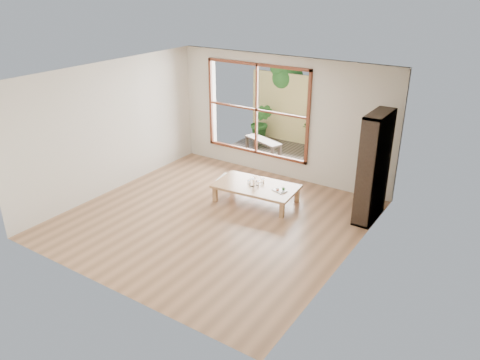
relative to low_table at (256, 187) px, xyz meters
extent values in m
plane|color=#A97A54|center=(-0.26, -1.02, -0.30)|extent=(5.00, 5.00, 0.00)
cube|color=#B07E55|center=(0.00, 0.00, 0.02)|extent=(1.65, 1.03, 0.05)
cube|color=#B07E55|center=(-0.68, -0.43, -0.16)|extent=(0.09, 0.09, 0.30)
cube|color=#B07E55|center=(-0.74, 0.30, -0.16)|extent=(0.09, 0.09, 0.30)
cube|color=#B07E55|center=(0.74, -0.30, -0.16)|extent=(0.09, 0.09, 0.30)
cube|color=#B07E55|center=(0.68, 0.43, -0.16)|extent=(0.09, 0.09, 0.30)
cube|color=white|center=(-0.97, 0.53, -0.27)|extent=(0.58, 0.58, 0.07)
cube|color=#32251B|center=(2.06, 0.57, 0.68)|extent=(0.32, 0.89, 1.98)
cylinder|color=silver|center=(-0.04, -0.07, 0.12)|extent=(0.08, 0.08, 0.15)
cylinder|color=silver|center=(0.02, 0.01, 0.08)|extent=(0.06, 0.06, 0.09)
cylinder|color=silver|center=(0.04, 0.17, 0.09)|extent=(0.07, 0.07, 0.09)
cylinder|color=silver|center=(-0.16, -0.01, 0.08)|extent=(0.06, 0.06, 0.07)
cube|color=white|center=(0.51, 0.02, 0.05)|extent=(0.29, 0.25, 0.02)
sphere|color=#306629|center=(0.57, 0.06, 0.09)|extent=(0.06, 0.06, 0.06)
cube|color=#D15B31|center=(0.48, -0.01, 0.07)|extent=(0.05, 0.05, 0.02)
cube|color=beige|center=(0.44, 0.05, 0.07)|extent=(0.06, 0.06, 0.02)
cylinder|color=silver|center=(0.53, -0.03, 0.06)|extent=(0.14, 0.06, 0.01)
cube|color=#3E352D|center=(-0.86, 2.54, -0.30)|extent=(2.80, 2.00, 0.05)
cube|color=#32251B|center=(-1.26, 2.38, 0.04)|extent=(1.12, 0.67, 0.05)
cube|color=#32251B|center=(-1.77, 2.44, -0.13)|extent=(0.08, 0.08, 0.30)
cube|color=#32251B|center=(-1.69, 2.66, -0.13)|extent=(0.08, 0.08, 0.30)
cube|color=#32251B|center=(-0.83, 2.09, -0.13)|extent=(0.08, 0.08, 0.30)
cube|color=#32251B|center=(-0.75, 2.31, -0.13)|extent=(0.08, 0.08, 0.30)
cube|color=tan|center=(-0.86, 3.54, 0.60)|extent=(2.80, 0.06, 1.80)
imported|color=#275820|center=(-0.11, 3.16, 0.16)|extent=(1.01, 0.95, 0.89)
imported|color=#275820|center=(-1.77, 3.12, 0.23)|extent=(0.65, 0.56, 1.02)
cylinder|color=#4C3D2D|center=(-1.56, 3.84, 0.50)|extent=(0.14, 0.14, 1.60)
sphere|color=#275820|center=(-1.44, 3.84, 1.35)|extent=(0.84, 0.84, 0.84)
sphere|color=#275820|center=(-1.71, 3.92, 1.15)|extent=(0.70, 0.70, 0.70)
sphere|color=#275820|center=(-1.53, 3.74, 1.60)|extent=(0.64, 0.64, 0.64)
camera|label=1|loc=(4.27, -7.05, 3.78)|focal=35.00mm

